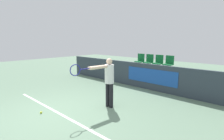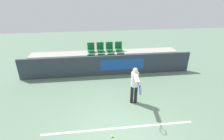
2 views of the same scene
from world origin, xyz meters
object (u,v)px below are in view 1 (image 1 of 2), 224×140
at_px(stadium_chair_2, 149,72).
at_px(stadium_chair_0, 130,69).
at_px(stadium_chair_1, 139,70).
at_px(stadium_chair_7, 169,62).
at_px(stadium_chair_3, 160,73).
at_px(stadium_chair_6, 158,61).
at_px(tennis_ball, 41,112).
at_px(stadium_chair_5, 149,61).
at_px(stadium_chair_4, 140,60).
at_px(tennis_player, 107,78).

bearing_deg(stadium_chair_2, stadium_chair_0, 180.00).
height_order(stadium_chair_1, stadium_chair_7, stadium_chair_7).
xyz_separation_m(stadium_chair_1, stadium_chair_3, (1.12, 0.00, 0.00)).
bearing_deg(stadium_chair_6, stadium_chair_0, -141.91).
relative_size(stadium_chair_6, tennis_ball, 8.53).
distance_m(stadium_chair_1, stadium_chair_5, 0.97).
relative_size(stadium_chair_0, stadium_chair_4, 1.00).
bearing_deg(stadium_chair_0, stadium_chair_4, 90.00).
bearing_deg(stadium_chair_1, tennis_player, -71.95).
height_order(stadium_chair_4, stadium_chair_6, same).
relative_size(stadium_chair_1, stadium_chair_4, 1.00).
xyz_separation_m(stadium_chair_3, tennis_player, (-0.02, -3.37, 0.32)).
distance_m(stadium_chair_6, stadium_chair_7, 0.56).
bearing_deg(stadium_chair_1, stadium_chair_5, 90.00).
distance_m(stadium_chair_5, tennis_player, 4.39).
bearing_deg(stadium_chair_2, stadium_chair_7, 57.47).
bearing_deg(stadium_chair_3, stadium_chair_6, 122.53).
distance_m(stadium_chair_2, stadium_chair_5, 1.12).
xyz_separation_m(stadium_chair_1, tennis_player, (1.10, -3.37, 0.32)).
xyz_separation_m(stadium_chair_1, stadium_chair_7, (1.12, 0.88, 0.42)).
height_order(stadium_chair_4, stadium_chair_5, same).
height_order(stadium_chair_4, tennis_player, tennis_player).
bearing_deg(tennis_ball, stadium_chair_1, 89.93).
xyz_separation_m(stadium_chair_3, stadium_chair_5, (-1.12, 0.88, 0.42)).
distance_m(stadium_chair_3, stadium_chair_7, 0.97).
bearing_deg(stadium_chair_1, stadium_chair_3, 0.00).
height_order(stadium_chair_6, tennis_ball, stadium_chair_6).
bearing_deg(stadium_chair_4, tennis_ball, -84.70).
bearing_deg(stadium_chair_2, stadium_chair_4, 141.91).
bearing_deg(stadium_chair_1, tennis_ball, -90.07).
bearing_deg(tennis_player, stadium_chair_1, 114.02).
height_order(stadium_chair_0, stadium_chair_4, stadium_chair_4).
distance_m(stadium_chair_3, tennis_ball, 5.23).
bearing_deg(stadium_chair_3, stadium_chair_5, 141.91).
bearing_deg(stadium_chair_7, stadium_chair_6, 180.00).
bearing_deg(tennis_player, stadium_chair_5, 110.48).
xyz_separation_m(stadium_chair_5, stadium_chair_7, (1.12, 0.00, 0.00)).
bearing_deg(stadium_chair_4, stadium_chair_1, -57.47).
xyz_separation_m(stadium_chair_4, tennis_ball, (0.55, -5.95, -1.04)).
height_order(stadium_chair_2, tennis_ball, stadium_chair_2).
xyz_separation_m(stadium_chair_1, stadium_chair_6, (0.56, 0.88, 0.42)).
xyz_separation_m(stadium_chair_2, stadium_chair_6, (0.00, 0.88, 0.42)).
distance_m(stadium_chair_0, tennis_ball, 5.14).
bearing_deg(stadium_chair_5, stadium_chair_2, -57.47).
xyz_separation_m(stadium_chair_5, tennis_player, (1.10, -4.25, -0.10)).
height_order(stadium_chair_2, stadium_chair_5, stadium_chair_5).
bearing_deg(stadium_chair_0, stadium_chair_7, 27.59).
xyz_separation_m(stadium_chair_0, tennis_ball, (0.55, -5.07, -0.62)).
bearing_deg(stadium_chair_4, tennis_player, -68.69).
bearing_deg(stadium_chair_5, tennis_ball, -90.06).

